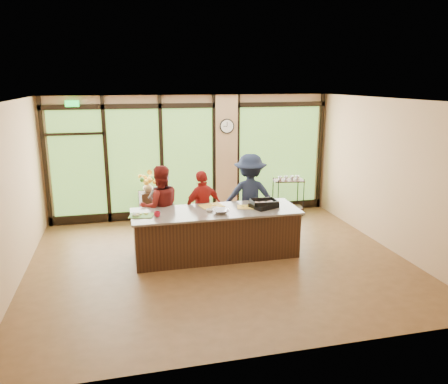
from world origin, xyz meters
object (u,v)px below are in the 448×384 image
cook_right (250,197)px  roasting_pan (264,205)px  island_base (216,234)px  bar_cart (288,191)px  cook_left (162,208)px  flower_stand (149,208)px

cook_right → roasting_pan: (0.03, -0.83, 0.04)m
island_base → bar_cart: bar_cart is taller
cook_right → bar_cart: size_ratio=1.82×
island_base → roasting_pan: roasting_pan is taller
cook_left → bar_cart: 3.58m
cook_left → cook_right: 1.88m
cook_right → flower_stand: (-2.06, 1.47, -0.53)m
island_base → bar_cart: (2.36, 2.19, 0.17)m
island_base → bar_cart: 3.22m
flower_stand → island_base: bearing=-73.4°
cook_left → bar_cart: size_ratio=1.55×
cook_left → flower_stand: (-0.19, 1.44, -0.39)m
cook_right → cook_left: bearing=15.1°
flower_stand → cook_left: bearing=-92.6°
cook_right → roasting_pan: bearing=108.0°
flower_stand → bar_cart: bar_cart is taller
island_base → cook_left: size_ratio=1.96×
island_base → cook_left: cook_left is taller
roasting_pan → bar_cart: bar_cart is taller
roasting_pan → bar_cart: 2.65m
bar_cart → cook_left: bearing=-146.7°
cook_left → bar_cart: cook_left is taller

